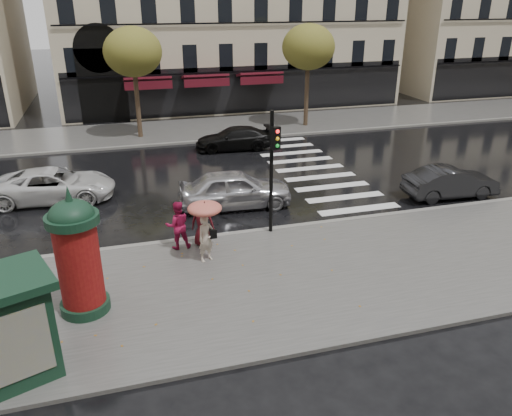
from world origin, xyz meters
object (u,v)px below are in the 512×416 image
object	(u,v)px
woman_red	(178,225)
man_burgundy	(202,223)
morris_column	(77,253)
car_white	(54,185)
woman_umbrella	(205,222)
car_darkgrey	(451,182)
traffic_light	(273,161)
car_black	(234,138)
newsstand	(7,327)
car_silver	(235,189)

from	to	relation	value
woman_red	man_burgundy	distance (m)	0.86
man_burgundy	morris_column	xyz separation A→B (m)	(-3.88, -3.02, 0.95)
man_burgundy	car_white	xyz separation A→B (m)	(-5.37, 6.13, -0.24)
woman_umbrella	car_darkgrey	bearing A→B (deg)	14.43
traffic_light	car_white	xyz separation A→B (m)	(-8.00, 5.82, -2.16)
woman_umbrella	morris_column	size ratio (longest dim) A/B	0.57
woman_umbrella	man_burgundy	xyz separation A→B (m)	(0.09, 1.14, -0.58)
man_burgundy	car_white	size ratio (longest dim) A/B	0.32
traffic_light	car_black	xyz separation A→B (m)	(1.30, 11.34, -2.22)
woman_red	newsstand	world-z (taller)	newsstand
traffic_light	car_white	size ratio (longest dim) A/B	0.89
woman_red	car_white	xyz separation A→B (m)	(-4.50, 6.13, -0.28)
morris_column	car_white	world-z (taller)	morris_column
woman_red	man_burgundy	xyz separation A→B (m)	(0.86, 0.00, -0.04)
woman_red	car_silver	xyz separation A→B (m)	(2.83, 3.31, -0.18)
woman_umbrella	newsstand	size ratio (longest dim) A/B	0.81
man_burgundy	car_black	bearing A→B (deg)	-89.57
car_white	woman_umbrella	bearing A→B (deg)	-137.77
newsstand	woman_red	bearing A→B (deg)	49.79
man_burgundy	car_black	xyz separation A→B (m)	(3.94, 11.66, -0.30)
morris_column	newsstand	bearing A→B (deg)	-122.65
morris_column	newsstand	world-z (taller)	morris_column
car_silver	man_burgundy	bearing A→B (deg)	152.47
car_white	car_black	xyz separation A→B (m)	(9.30, 5.52, -0.07)
woman_umbrella	car_darkgrey	world-z (taller)	woman_umbrella
man_burgundy	morris_column	bearing A→B (deg)	56.97
woman_umbrella	car_silver	xyz separation A→B (m)	(2.06, 4.45, -0.72)
traffic_light	car_white	distance (m)	10.13
newsstand	car_white	bearing A→B (deg)	90.12
woman_red	car_darkgrey	world-z (taller)	woman_red
morris_column	car_darkgrey	xyz separation A→B (m)	(15.22, 4.82, -1.22)
traffic_light	car_white	world-z (taller)	traffic_light
man_burgundy	newsstand	size ratio (longest dim) A/B	0.63
car_silver	car_black	size ratio (longest dim) A/B	1.07
morris_column	car_black	size ratio (longest dim) A/B	0.84
car_white	morris_column	bearing A→B (deg)	-164.46
car_black	morris_column	bearing A→B (deg)	-23.29
traffic_light	car_silver	bearing A→B (deg)	102.58
newsstand	car_white	distance (m)	11.46
woman_umbrella	newsstand	distance (m)	6.70
morris_column	car_silver	bearing A→B (deg)	47.24
morris_column	car_black	distance (m)	16.67
car_darkgrey	car_white	world-z (taller)	car_white
car_white	woman_red	bearing A→B (deg)	-137.40
car_darkgrey	traffic_light	bearing A→B (deg)	102.39
woman_red	car_white	size ratio (longest dim) A/B	0.34
car_darkgrey	morris_column	bearing A→B (deg)	110.27
traffic_light	morris_column	bearing A→B (deg)	-152.92
woman_umbrella	traffic_light	world-z (taller)	traffic_light
woman_red	car_white	world-z (taller)	woman_red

